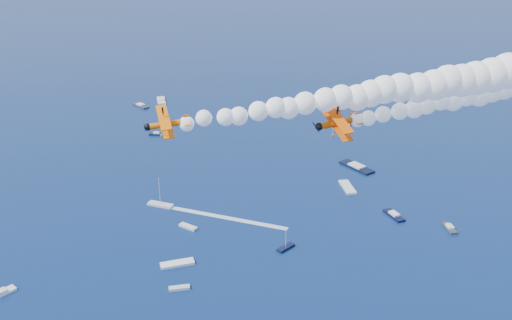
# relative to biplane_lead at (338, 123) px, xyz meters

# --- Properties ---
(biplane_lead) EXTENTS (11.66, 12.44, 8.25)m
(biplane_lead) POSITION_rel_biplane_lead_xyz_m (0.00, 0.00, 0.00)
(biplane_lead) COLOR #F35805
(biplane_trail) EXTENTS (9.46, 10.40, 6.20)m
(biplane_trail) POSITION_rel_biplane_lead_xyz_m (-23.60, -11.63, 1.79)
(biplane_trail) COLOR #FF6F05
(smoke_trail_lead) EXTENTS (68.73, 64.26, 11.49)m
(smoke_trail_lead) POSITION_rel_biplane_lead_xyz_m (27.32, 18.33, 2.53)
(smoke_trail_lead) COLOR white
(smoke_trail_trail) EXTENTS (68.47, 57.35, 11.49)m
(smoke_trail_trail) POSITION_rel_biplane_lead_xyz_m (5.65, 3.43, 4.32)
(smoke_trail_trail) COLOR white
(spectator_boats) EXTENTS (214.42, 184.91, 0.70)m
(spectator_boats) POSITION_rel_biplane_lead_xyz_m (-25.23, 84.61, -55.80)
(spectator_boats) COLOR silver
(spectator_boats) RESTS_ON ground
(boat_wakes) EXTENTS (130.16, 62.49, 0.04)m
(boat_wakes) POSITION_rel_biplane_lead_xyz_m (-87.83, 37.18, -56.12)
(boat_wakes) COLOR white
(boat_wakes) RESTS_ON ground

